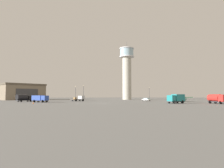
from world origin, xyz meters
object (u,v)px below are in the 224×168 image
at_px(light_post_west, 83,91).
at_px(traffic_cone_near_left, 33,103).
at_px(truck_fuel_tanker_red, 217,98).
at_px(control_tower, 127,70).
at_px(truck_flatbed_silver, 79,98).
at_px(truck_box_teal, 176,98).
at_px(light_post_east, 149,92).
at_px(airplane_green, 181,99).
at_px(truck_fuel_tanker_black, 24,98).
at_px(light_post_north, 76,92).
at_px(truck_box_blue, 40,98).
at_px(car_white, 146,99).

bearing_deg(light_post_west, traffic_cone_near_left, -103.33).
bearing_deg(truck_fuel_tanker_red, control_tower, -174.25).
bearing_deg(truck_flatbed_silver, truck_box_teal, -90.06).
bearing_deg(truck_flatbed_silver, light_post_east, -17.35).
xyz_separation_m(truck_fuel_tanker_red, traffic_cone_near_left, (-56.96, 1.37, -1.39)).
relative_size(truck_flatbed_silver, truck_fuel_tanker_red, 0.99).
distance_m(control_tower, airplane_green, 49.52).
bearing_deg(airplane_green, truck_fuel_tanker_black, -98.17).
bearing_deg(traffic_cone_near_left, truck_fuel_tanker_black, 119.46).
relative_size(light_post_east, light_post_north, 0.97).
xyz_separation_m(control_tower, truck_fuel_tanker_black, (-46.91, -42.64, -17.59)).
xyz_separation_m(airplane_green, truck_flatbed_silver, (-43.85, 9.87, -0.10)).
bearing_deg(light_post_north, light_post_west, -58.83).
distance_m(light_post_west, light_post_north, 10.96).
distance_m(airplane_green, light_post_north, 59.68).
distance_m(airplane_green, light_post_east, 36.30).
bearing_deg(truck_box_teal, truck_fuel_tanker_black, -43.76).
relative_size(truck_fuel_tanker_black, traffic_cone_near_left, 10.57).
height_order(control_tower, truck_box_teal, control_tower).
relative_size(truck_fuel_tanker_black, light_post_west, 0.79).
relative_size(truck_flatbed_silver, light_post_west, 0.83).
height_order(truck_fuel_tanker_black, traffic_cone_near_left, truck_fuel_tanker_black).
xyz_separation_m(control_tower, light_post_north, (-31.19, -8.95, -14.46)).
xyz_separation_m(light_post_west, light_post_north, (-5.67, 9.38, -0.10)).
height_order(light_post_west, light_post_north, light_post_west).
height_order(light_post_west, light_post_east, light_post_west).
distance_m(truck_box_blue, light_post_north, 40.73).
distance_m(truck_box_blue, car_white, 47.55).
xyz_separation_m(truck_box_teal, light_post_west, (-34.62, 42.41, 3.24)).
bearing_deg(car_white, light_post_east, -46.41).
relative_size(truck_box_blue, car_white, 1.39).
bearing_deg(truck_flatbed_silver, light_post_west, 37.67).
bearing_deg(light_post_north, car_white, -30.89).
bearing_deg(truck_box_teal, car_white, -109.45).
bearing_deg(truck_box_blue, truck_flatbed_silver, 75.82).
bearing_deg(traffic_cone_near_left, airplane_green, 20.02).
relative_size(truck_box_teal, car_white, 1.29).
height_order(truck_box_teal, light_post_east, light_post_east).
relative_size(truck_box_teal, truck_box_blue, 0.92).
distance_m(truck_flatbed_silver, light_post_north, 24.53).
relative_size(control_tower, truck_flatbed_silver, 5.46).
xyz_separation_m(truck_fuel_tanker_red, light_post_north, (-52.26, 54.56, 3.11)).
distance_m(truck_fuel_tanker_black, light_post_north, 37.31).
bearing_deg(truck_fuel_tanker_black, truck_box_blue, -89.45).
relative_size(truck_box_teal, truck_fuel_tanker_red, 0.88).
relative_size(control_tower, car_white, 7.87).
bearing_deg(light_post_east, truck_flatbed_silver, -146.16).
bearing_deg(light_post_east, truck_fuel_tanker_black, -148.97).
relative_size(truck_box_teal, truck_flatbed_silver, 0.89).
xyz_separation_m(airplane_green, light_post_north, (-49.24, 33.53, 3.49)).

